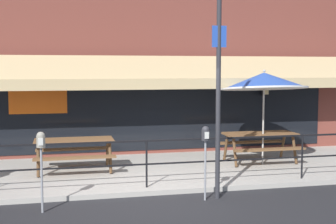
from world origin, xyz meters
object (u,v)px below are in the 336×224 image
(street_sign_pole, at_px, (218,84))
(picnic_table_left, at_px, (74,146))
(picnic_table_centre, at_px, (260,139))
(parking_meter_far, at_px, (205,141))
(parking_meter_near, at_px, (41,147))
(patio_umbrella_centre, at_px, (264,81))

(street_sign_pole, bearing_deg, picnic_table_left, 136.15)
(picnic_table_centre, relative_size, parking_meter_far, 1.27)
(picnic_table_left, distance_m, picnic_table_centre, 4.65)
(picnic_table_left, relative_size, parking_meter_near, 1.27)
(picnic_table_left, height_order, parking_meter_near, parking_meter_near)
(picnic_table_centre, relative_size, street_sign_pole, 0.42)
(parking_meter_near, bearing_deg, picnic_table_left, 76.87)
(picnic_table_centre, height_order, parking_meter_far, parking_meter_far)
(picnic_table_left, relative_size, patio_umbrella_centre, 0.75)
(patio_umbrella_centre, relative_size, street_sign_pole, 0.55)
(parking_meter_near, height_order, parking_meter_far, same)
(patio_umbrella_centre, bearing_deg, picnic_table_left, 178.17)
(parking_meter_near, bearing_deg, street_sign_pole, 2.93)
(patio_umbrella_centre, xyz_separation_m, street_sign_pole, (-2.02, -2.38, 0.03))
(picnic_table_left, bearing_deg, parking_meter_near, -103.13)
(parking_meter_far, distance_m, street_sign_pole, 1.10)
(parking_meter_near, relative_size, parking_meter_far, 1.00)
(patio_umbrella_centre, height_order, parking_meter_far, patio_umbrella_centre)
(picnic_table_centre, xyz_separation_m, street_sign_pole, (-2.02, -2.56, 1.50))
(picnic_table_left, distance_m, parking_meter_near, 2.80)
(picnic_table_centre, distance_m, parking_meter_near, 5.96)
(parking_meter_near, xyz_separation_m, street_sign_pole, (3.26, 0.17, 1.06))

